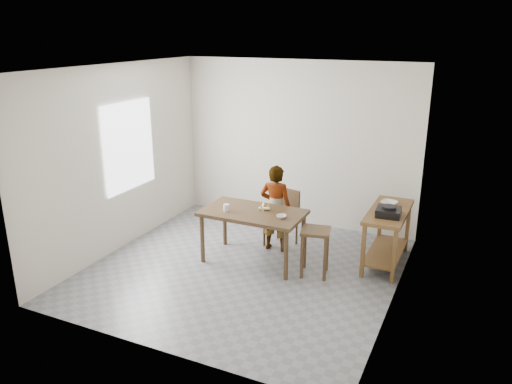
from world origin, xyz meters
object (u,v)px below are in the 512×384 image
at_px(dining_chair, 281,219).
at_px(stool, 315,252).
at_px(dining_table, 253,236).
at_px(prep_counter, 387,237).
at_px(child, 276,208).

xyz_separation_m(dining_chair, stool, (0.78, -0.70, -0.10)).
bearing_deg(stool, dining_table, 178.37).
distance_m(prep_counter, dining_chair, 1.58).
xyz_separation_m(prep_counter, stool, (-0.80, -0.73, -0.08)).
height_order(dining_chair, stool, dining_chair).
xyz_separation_m(dining_table, prep_counter, (1.72, 0.70, 0.03)).
xyz_separation_m(dining_table, dining_chair, (0.14, 0.67, 0.05)).
bearing_deg(child, prep_counter, -176.68).
distance_m(prep_counter, stool, 1.08).
bearing_deg(prep_counter, stool, -137.76).
distance_m(child, dining_chair, 0.29).
relative_size(prep_counter, child, 0.92).
distance_m(dining_table, dining_chair, 0.69).
bearing_deg(dining_table, child, 75.06).
bearing_deg(prep_counter, dining_table, -157.85).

